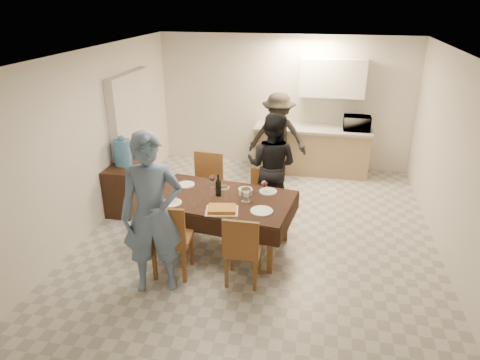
% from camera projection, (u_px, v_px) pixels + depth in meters
% --- Properties ---
extents(floor, '(5.00, 6.00, 0.02)m').
position_uv_depth(floor, '(260.00, 236.00, 6.31)').
color(floor, '#B6B6B1').
rests_on(floor, ground).
extents(ceiling, '(5.00, 6.00, 0.02)m').
position_uv_depth(ceiling, '(264.00, 54.00, 5.27)').
color(ceiling, white).
rests_on(ceiling, wall_back).
extents(wall_back, '(5.00, 0.02, 2.60)m').
position_uv_depth(wall_back, '(284.00, 103.00, 8.49)').
color(wall_back, silver).
rests_on(wall_back, floor).
extents(wall_front, '(5.00, 0.02, 2.60)m').
position_uv_depth(wall_front, '(199.00, 292.00, 3.10)').
color(wall_front, silver).
rests_on(wall_front, floor).
extents(wall_left, '(0.02, 6.00, 2.60)m').
position_uv_depth(wall_left, '(92.00, 142.00, 6.24)').
color(wall_left, silver).
rests_on(wall_left, floor).
extents(wall_right, '(0.02, 6.00, 2.60)m').
position_uv_depth(wall_right, '(459.00, 167.00, 5.34)').
color(wall_right, silver).
rests_on(wall_right, floor).
extents(stub_partition, '(0.15, 1.40, 2.10)m').
position_uv_depth(stub_partition, '(134.00, 134.00, 7.40)').
color(stub_partition, silver).
rests_on(stub_partition, floor).
extents(kitchen_base_cabinet, '(2.20, 0.60, 0.86)m').
position_uv_depth(kitchen_base_cabinet, '(311.00, 151.00, 8.44)').
color(kitchen_base_cabinet, '#A07F60').
rests_on(kitchen_base_cabinet, floor).
extents(kitchen_worktop, '(2.24, 0.64, 0.05)m').
position_uv_depth(kitchen_worktop, '(312.00, 129.00, 8.26)').
color(kitchen_worktop, '#9C9C97').
rests_on(kitchen_worktop, kitchen_base_cabinet).
extents(upper_cabinet, '(1.20, 0.34, 0.70)m').
position_uv_depth(upper_cabinet, '(333.00, 78.00, 7.95)').
color(upper_cabinet, white).
rests_on(upper_cabinet, wall_back).
extents(dining_table, '(2.05, 1.37, 0.75)m').
position_uv_depth(dining_table, '(221.00, 200.00, 5.81)').
color(dining_table, black).
rests_on(dining_table, floor).
extents(chair_near_left, '(0.49, 0.49, 0.55)m').
position_uv_depth(chair_near_left, '(169.00, 233.00, 5.17)').
color(chair_near_left, brown).
rests_on(chair_near_left, floor).
extents(chair_near_right, '(0.43, 0.43, 0.51)m').
position_uv_depth(chair_near_right, '(242.00, 244.00, 5.03)').
color(chair_near_right, brown).
rests_on(chair_near_right, floor).
extents(chair_far_left, '(0.50, 0.50, 0.55)m').
position_uv_depth(chair_far_left, '(203.00, 184.00, 6.52)').
color(chair_far_left, brown).
rests_on(chair_far_left, floor).
extents(chair_far_right, '(0.41, 0.41, 0.45)m').
position_uv_depth(chair_far_right, '(261.00, 195.00, 6.42)').
color(chair_far_right, brown).
rests_on(chair_far_right, floor).
extents(console, '(0.42, 0.84, 0.78)m').
position_uv_depth(console, '(127.00, 187.00, 6.98)').
color(console, black).
rests_on(console, floor).
extents(water_jug, '(0.27, 0.27, 0.41)m').
position_uv_depth(water_jug, '(123.00, 153.00, 6.74)').
color(water_jug, '#488ABC').
rests_on(water_jug, console).
extents(wine_bottle, '(0.08, 0.08, 0.32)m').
position_uv_depth(wine_bottle, '(218.00, 185.00, 5.79)').
color(wine_bottle, black).
rests_on(wine_bottle, dining_table).
extents(water_pitcher, '(0.12, 0.12, 0.18)m').
position_uv_depth(water_pitcher, '(246.00, 195.00, 5.66)').
color(water_pitcher, white).
rests_on(water_pitcher, dining_table).
extents(savoury_tart, '(0.46, 0.38, 0.05)m').
position_uv_depth(savoury_tart, '(222.00, 209.00, 5.43)').
color(savoury_tart, '#C37F39').
rests_on(savoury_tart, dining_table).
extents(salad_bowl, '(0.19, 0.19, 0.08)m').
position_uv_depth(salad_bowl, '(245.00, 191.00, 5.89)').
color(salad_bowl, white).
rests_on(salad_bowl, dining_table).
extents(mushroom_dish, '(0.18, 0.18, 0.03)m').
position_uv_depth(mushroom_dish, '(222.00, 188.00, 6.06)').
color(mushroom_dish, white).
rests_on(mushroom_dish, dining_table).
extents(wine_glass_a, '(0.09, 0.09, 0.19)m').
position_uv_depth(wine_glass_a, '(176.00, 195.00, 5.64)').
color(wine_glass_a, white).
rests_on(wine_glass_a, dining_table).
extents(wine_glass_b, '(0.08, 0.08, 0.19)m').
position_uv_depth(wine_glass_b, '(264.00, 187.00, 5.89)').
color(wine_glass_b, white).
rests_on(wine_glass_b, dining_table).
extents(wine_glass_c, '(0.09, 0.09, 0.20)m').
position_uv_depth(wine_glass_c, '(212.00, 181.00, 6.07)').
color(wine_glass_c, white).
rests_on(wine_glass_c, dining_table).
extents(plate_near_left, '(0.27, 0.27, 0.02)m').
position_uv_depth(plate_near_left, '(172.00, 203.00, 5.64)').
color(plate_near_left, white).
rests_on(plate_near_left, dining_table).
extents(plate_near_right, '(0.29, 0.29, 0.02)m').
position_uv_depth(plate_near_right, '(262.00, 211.00, 5.42)').
color(plate_near_right, white).
rests_on(plate_near_right, dining_table).
extents(plate_far_left, '(0.25, 0.25, 0.01)m').
position_uv_depth(plate_far_left, '(186.00, 185.00, 6.18)').
color(plate_far_left, white).
rests_on(plate_far_left, dining_table).
extents(plate_far_right, '(0.25, 0.25, 0.01)m').
position_uv_depth(plate_far_right, '(268.00, 191.00, 5.96)').
color(plate_far_right, white).
rests_on(plate_far_right, dining_table).
extents(microwave, '(0.50, 0.34, 0.27)m').
position_uv_depth(microwave, '(357.00, 123.00, 8.05)').
color(microwave, white).
rests_on(microwave, kitchen_worktop).
extents(person_near, '(0.83, 0.67, 1.95)m').
position_uv_depth(person_near, '(152.00, 215.00, 4.86)').
color(person_near, slate).
rests_on(person_near, floor).
extents(person_far, '(0.93, 0.79, 1.68)m').
position_uv_depth(person_far, '(272.00, 166.00, 6.61)').
color(person_far, black).
rests_on(person_far, floor).
extents(person_kitchen, '(1.07, 0.61, 1.66)m').
position_uv_depth(person_kitchen, '(278.00, 137.00, 7.99)').
color(person_kitchen, black).
rests_on(person_kitchen, floor).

